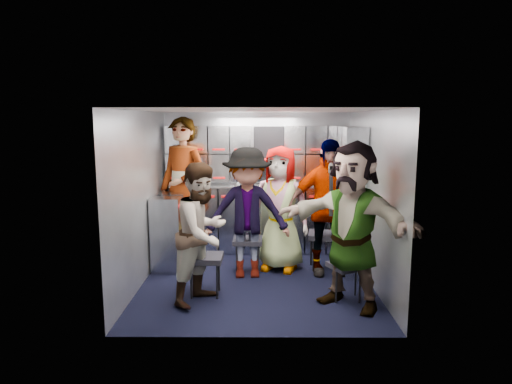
{
  "coord_description": "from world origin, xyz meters",
  "views": [
    {
      "loc": [
        0.03,
        -5.46,
        2.01
      ],
      "look_at": [
        -0.01,
        0.35,
        1.07
      ],
      "focal_mm": 32.0,
      "sensor_mm": 36.0,
      "label": 1
    }
  ],
  "objects_px": {
    "jump_seat_near_left": "(205,260)",
    "attendant_standing": "(183,189)",
    "attendant_arc_c": "(280,209)",
    "jump_seat_near_right": "(347,268)",
    "jump_seat_mid_left": "(248,242)",
    "attendant_arc_d": "(327,207)",
    "attendant_arc_a": "(203,233)",
    "attendant_arc_b": "(247,213)",
    "jump_seat_mid_right": "(324,237)",
    "attendant_arc_e": "(352,225)",
    "jump_seat_center": "(279,240)"
  },
  "relations": [
    {
      "from": "jump_seat_near_left",
      "to": "attendant_arc_d",
      "type": "bearing_deg",
      "value": 27.18
    },
    {
      "from": "jump_seat_near_left",
      "to": "attendant_standing",
      "type": "relative_size",
      "value": 0.23
    },
    {
      "from": "jump_seat_near_left",
      "to": "attendant_arc_e",
      "type": "distance_m",
      "value": 1.69
    },
    {
      "from": "jump_seat_mid_left",
      "to": "attendant_arc_d",
      "type": "relative_size",
      "value": 0.26
    },
    {
      "from": "jump_seat_near_left",
      "to": "jump_seat_mid_right",
      "type": "height_order",
      "value": "jump_seat_mid_right"
    },
    {
      "from": "jump_seat_near_right",
      "to": "attendant_arc_c",
      "type": "height_order",
      "value": "attendant_arc_c"
    },
    {
      "from": "jump_seat_near_right",
      "to": "attendant_standing",
      "type": "relative_size",
      "value": 0.23
    },
    {
      "from": "jump_seat_near_left",
      "to": "attendant_arc_c",
      "type": "bearing_deg",
      "value": 46.05
    },
    {
      "from": "jump_seat_mid_left",
      "to": "jump_seat_center",
      "type": "bearing_deg",
      "value": 34.59
    },
    {
      "from": "attendant_arc_b",
      "to": "attendant_arc_e",
      "type": "xyz_separation_m",
      "value": [
        1.12,
        -0.94,
        0.06
      ]
    },
    {
      "from": "jump_seat_mid_right",
      "to": "attendant_standing",
      "type": "relative_size",
      "value": 0.24
    },
    {
      "from": "jump_seat_mid_left",
      "to": "attendant_arc_d",
      "type": "xyz_separation_m",
      "value": [
        1.02,
        -0.05,
        0.48
      ]
    },
    {
      "from": "attendant_standing",
      "to": "attendant_arc_b",
      "type": "relative_size",
      "value": 1.23
    },
    {
      "from": "jump_seat_near_right",
      "to": "attendant_standing",
      "type": "bearing_deg",
      "value": 143.68
    },
    {
      "from": "attendant_arc_c",
      "to": "attendant_standing",
      "type": "bearing_deg",
      "value": -179.89
    },
    {
      "from": "jump_seat_center",
      "to": "attendant_arc_b",
      "type": "bearing_deg",
      "value": -132.02
    },
    {
      "from": "jump_seat_mid_right",
      "to": "attendant_arc_d",
      "type": "bearing_deg",
      "value": -90.0
    },
    {
      "from": "attendant_arc_a",
      "to": "attendant_arc_b",
      "type": "height_order",
      "value": "attendant_arc_b"
    },
    {
      "from": "jump_seat_near_left",
      "to": "attendant_arc_b",
      "type": "height_order",
      "value": "attendant_arc_b"
    },
    {
      "from": "attendant_arc_c",
      "to": "jump_seat_near_right",
      "type": "bearing_deg",
      "value": -37.74
    },
    {
      "from": "jump_seat_near_right",
      "to": "attendant_arc_e",
      "type": "bearing_deg",
      "value": -90.0
    },
    {
      "from": "jump_seat_center",
      "to": "jump_seat_mid_left",
      "type": "bearing_deg",
      "value": -145.41
    },
    {
      "from": "jump_seat_mid_right",
      "to": "attendant_arc_b",
      "type": "bearing_deg",
      "value": -163.04
    },
    {
      "from": "jump_seat_mid_right",
      "to": "attendant_standing",
      "type": "height_order",
      "value": "attendant_standing"
    },
    {
      "from": "jump_seat_center",
      "to": "attendant_standing",
      "type": "relative_size",
      "value": 0.2
    },
    {
      "from": "jump_seat_center",
      "to": "attendant_arc_c",
      "type": "height_order",
      "value": "attendant_arc_c"
    },
    {
      "from": "jump_seat_mid_right",
      "to": "jump_seat_mid_left",
      "type": "bearing_deg",
      "value": -172.65
    },
    {
      "from": "jump_seat_mid_left",
      "to": "attendant_standing",
      "type": "bearing_deg",
      "value": 148.32
    },
    {
      "from": "attendant_arc_b",
      "to": "attendant_arc_d",
      "type": "relative_size",
      "value": 0.94
    },
    {
      "from": "jump_seat_near_right",
      "to": "attendant_standing",
      "type": "height_order",
      "value": "attendant_standing"
    },
    {
      "from": "jump_seat_mid_right",
      "to": "jump_seat_near_left",
      "type": "bearing_deg",
      "value": -147.61
    },
    {
      "from": "attendant_arc_b",
      "to": "jump_seat_center",
      "type": "bearing_deg",
      "value": 45.08
    },
    {
      "from": "attendant_standing",
      "to": "attendant_arc_c",
      "type": "relative_size",
      "value": 1.23
    },
    {
      "from": "jump_seat_mid_left",
      "to": "jump_seat_center",
      "type": "xyz_separation_m",
      "value": [
        0.43,
        0.3,
        -0.04
      ]
    },
    {
      "from": "attendant_arc_a",
      "to": "attendant_arc_d",
      "type": "relative_size",
      "value": 0.88
    },
    {
      "from": "jump_seat_near_left",
      "to": "attendant_standing",
      "type": "xyz_separation_m",
      "value": [
        -0.47,
        1.39,
        0.6
      ]
    },
    {
      "from": "jump_seat_near_left",
      "to": "jump_seat_center",
      "type": "xyz_separation_m",
      "value": [
        0.89,
        1.11,
        -0.06
      ]
    },
    {
      "from": "attendant_arc_c",
      "to": "attendant_arc_d",
      "type": "distance_m",
      "value": 0.62
    },
    {
      "from": "attendant_arc_e",
      "to": "attendant_arc_c",
      "type": "bearing_deg",
      "value": 158.77
    },
    {
      "from": "attendant_arc_d",
      "to": "jump_seat_near_right",
      "type": "bearing_deg",
      "value": -86.27
    },
    {
      "from": "attendant_arc_d",
      "to": "jump_seat_mid_right",
      "type": "bearing_deg",
      "value": 87.2
    },
    {
      "from": "jump_seat_near_left",
      "to": "attendant_arc_a",
      "type": "bearing_deg",
      "value": -90.0
    },
    {
      "from": "jump_seat_mid_left",
      "to": "attendant_arc_c",
      "type": "distance_m",
      "value": 0.62
    },
    {
      "from": "attendant_arc_a",
      "to": "attendant_arc_e",
      "type": "distance_m",
      "value": 1.6
    },
    {
      "from": "jump_seat_mid_right",
      "to": "attendant_arc_a",
      "type": "distance_m",
      "value": 1.9
    },
    {
      "from": "jump_seat_mid_left",
      "to": "attendant_arc_b",
      "type": "relative_size",
      "value": 0.27
    },
    {
      "from": "jump_seat_near_right",
      "to": "attendant_arc_e",
      "type": "xyz_separation_m",
      "value": [
        0.0,
        -0.18,
        0.53
      ]
    },
    {
      "from": "attendant_arc_a",
      "to": "attendant_arc_c",
      "type": "relative_size",
      "value": 0.93
    },
    {
      "from": "jump_seat_near_right",
      "to": "attendant_arc_a",
      "type": "xyz_separation_m",
      "value": [
        -1.59,
        -0.06,
        0.41
      ]
    },
    {
      "from": "jump_seat_mid_right",
      "to": "jump_seat_near_right",
      "type": "distance_m",
      "value": 1.08
    }
  ]
}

